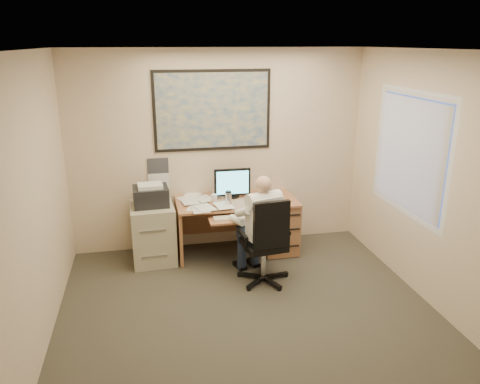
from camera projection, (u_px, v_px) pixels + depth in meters
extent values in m
cube|color=#3A362C|center=(256.00, 332.00, 4.68)|extent=(4.00, 4.50, 0.00)
cube|color=white|center=(260.00, 50.00, 3.85)|extent=(4.00, 4.50, 0.00)
cube|color=beige|center=(219.00, 151.00, 6.36)|extent=(4.00, 0.00, 2.70)
cube|color=beige|center=(373.00, 363.00, 2.17)|extent=(4.00, 0.00, 2.70)
cube|color=beige|center=(24.00, 221.00, 3.88)|extent=(0.00, 4.50, 2.70)
cube|color=beige|center=(453.00, 191.00, 4.65)|extent=(0.00, 4.50, 2.70)
cube|color=#B3734C|center=(237.00, 201.00, 6.23)|extent=(1.60, 0.75, 0.03)
cube|color=#A76C44|center=(277.00, 224.00, 6.46)|extent=(0.45, 0.70, 0.70)
cube|color=#A76C44|center=(179.00, 232.00, 6.20)|extent=(0.04, 0.70, 0.70)
cube|color=#A76C44|center=(232.00, 213.00, 6.64)|extent=(1.55, 0.03, 0.55)
cylinder|color=black|center=(232.00, 196.00, 6.36)|extent=(0.20, 0.20, 0.02)
cube|color=black|center=(232.00, 182.00, 6.28)|extent=(0.49, 0.04, 0.37)
cube|color=#5DE2FF|center=(233.00, 183.00, 6.25)|extent=(0.44, 0.01, 0.32)
cube|color=#B3734C|center=(231.00, 220.00, 5.81)|extent=(0.55, 0.30, 0.02)
cube|color=beige|center=(231.00, 218.00, 5.80)|extent=(0.43, 0.14, 0.02)
cube|color=black|center=(269.00, 194.00, 6.40)|extent=(0.28, 0.27, 0.06)
cylinder|color=silver|center=(228.00, 199.00, 5.99)|extent=(0.08, 0.08, 0.19)
cylinder|color=white|center=(214.00, 198.00, 6.18)|extent=(0.08, 0.08, 0.10)
cube|color=white|center=(203.00, 201.00, 6.14)|extent=(0.60, 0.56, 0.03)
cube|color=#1E4C93|center=(213.00, 111.00, 6.16)|extent=(1.56, 0.03, 1.06)
cube|color=white|center=(158.00, 173.00, 6.27)|extent=(0.28, 0.01, 0.42)
cube|color=#B7B093|center=(153.00, 233.00, 6.12)|extent=(0.58, 0.68, 0.77)
cube|color=black|center=(151.00, 196.00, 5.97)|extent=(0.46, 0.40, 0.24)
cube|color=white|center=(150.00, 186.00, 5.90)|extent=(0.32, 0.26, 0.05)
cylinder|color=silver|center=(263.00, 261.00, 5.61)|extent=(0.06, 0.06, 0.40)
cube|color=black|center=(264.00, 244.00, 5.54)|extent=(0.52, 0.52, 0.07)
cube|color=black|center=(267.00, 226.00, 5.22)|extent=(0.43, 0.11, 0.56)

